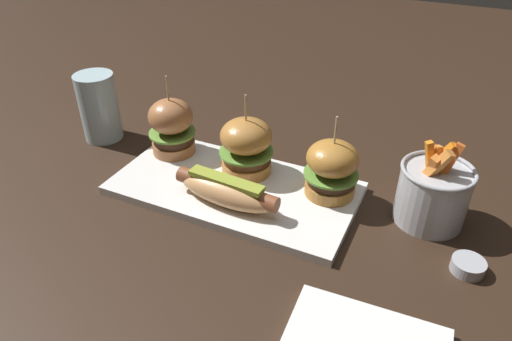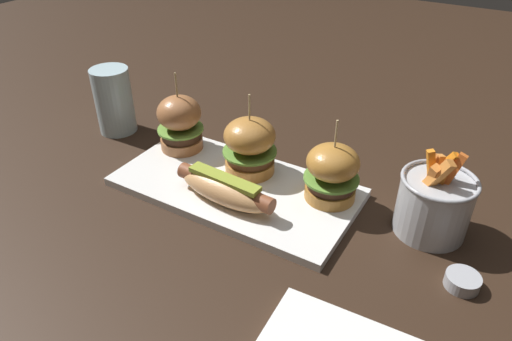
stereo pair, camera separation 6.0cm
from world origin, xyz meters
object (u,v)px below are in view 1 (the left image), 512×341
object	(u,v)px
water_glass	(99,107)
slider_left	(172,126)
sauce_ramekin	(468,266)
platter_main	(234,188)
slider_right	(332,168)
hot_dog	(226,191)
slider_center	(244,145)
fries_bucket	(433,193)

from	to	relation	value
water_glass	slider_left	bearing A→B (deg)	-2.24
sauce_ramekin	water_glass	world-z (taller)	water_glass
water_glass	platter_main	bearing A→B (deg)	-9.82
platter_main	slider_right	bearing A→B (deg)	17.05
platter_main	water_glass	bearing A→B (deg)	170.18
hot_dog	slider_right	bearing A→B (deg)	34.60
slider_right	water_glass	xyz separation A→B (m)	(-0.48, 0.01, 0.00)
hot_dog	slider_center	size ratio (longest dim) A/B	1.23
slider_center	fries_bucket	size ratio (longest dim) A/B	1.07
platter_main	fries_bucket	size ratio (longest dim) A/B	2.99
fries_bucket	water_glass	world-z (taller)	fries_bucket
platter_main	water_glass	distance (m)	0.34
platter_main	slider_left	distance (m)	0.17
slider_right	water_glass	size ratio (longest dim) A/B	1.04
hot_dog	slider_left	xyz separation A→B (m)	(-0.16, 0.10, 0.03)
fries_bucket	sauce_ramekin	size ratio (longest dim) A/B	3.00
slider_left	water_glass	size ratio (longest dim) A/B	1.12
fries_bucket	water_glass	bearing A→B (deg)	-179.34
sauce_ramekin	platter_main	bearing A→B (deg)	175.64
slider_right	fries_bucket	distance (m)	0.15
slider_right	sauce_ramekin	world-z (taller)	slider_right
hot_dog	sauce_ramekin	world-z (taller)	hot_dog
platter_main	sauce_ramekin	xyz separation A→B (m)	(0.37, -0.03, 0.00)
slider_right	sauce_ramekin	xyz separation A→B (m)	(0.22, -0.07, -0.05)
hot_dog	water_glass	bearing A→B (deg)	162.70
slider_left	sauce_ramekin	size ratio (longest dim) A/B	3.30
fries_bucket	sauce_ramekin	distance (m)	0.12
slider_left	slider_center	size ratio (longest dim) A/B	1.03
hot_dog	water_glass	size ratio (longest dim) A/B	1.34
slider_center	sauce_ramekin	size ratio (longest dim) A/B	3.19
hot_dog	slider_center	world-z (taller)	slider_center
hot_dog	water_glass	xyz separation A→B (m)	(-0.34, 0.11, 0.03)
slider_left	fries_bucket	xyz separation A→B (m)	(0.46, 0.01, -0.02)
slider_right	slider_center	bearing A→B (deg)	179.74
sauce_ramekin	water_glass	bearing A→B (deg)	173.07
slider_left	slider_center	world-z (taller)	slider_left
hot_dog	fries_bucket	world-z (taller)	fries_bucket
hot_dog	slider_left	distance (m)	0.19
slider_left	platter_main	bearing A→B (deg)	-18.07
slider_center	slider_right	world-z (taller)	slider_center
slider_center	water_glass	size ratio (longest dim) A/B	1.08
platter_main	slider_center	distance (m)	0.07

